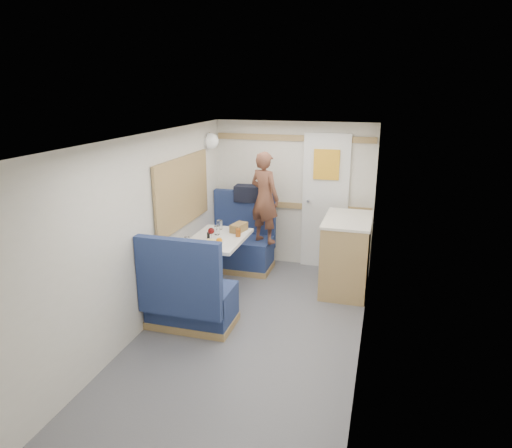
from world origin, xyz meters
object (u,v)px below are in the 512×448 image
(tumbler_left, at_px, (187,241))
(bread_loaf, at_px, (239,227))
(tray, at_px, (210,246))
(wine_glass, at_px, (211,231))
(bench_near, at_px, (189,301))
(person, at_px, (265,198))
(cheese_block, at_px, (211,241))
(salt_grinder, at_px, (209,233))
(dome_light, at_px, (211,141))
(tumbler_mid, at_px, (220,225))
(beer_glass, at_px, (238,233))
(pepper_grinder, at_px, (208,236))
(duffel_bag, at_px, (252,194))
(tumbler_right, at_px, (217,230))
(dinette_table, at_px, (218,249))
(orange_fruit, at_px, (219,241))
(bench_far, at_px, (240,247))
(galley_counter, at_px, (346,254))

(tumbler_left, relative_size, bread_loaf, 0.43)
(tray, distance_m, wine_glass, 0.20)
(bench_near, bearing_deg, person, 77.22)
(cheese_block, relative_size, salt_grinder, 1.09)
(wine_glass, distance_m, tumbler_left, 0.31)
(dome_light, height_order, bread_loaf, dome_light)
(tumbler_mid, xyz_separation_m, beer_glass, (0.32, -0.22, -0.01))
(pepper_grinder, bearing_deg, salt_grinder, 105.77)
(dome_light, distance_m, duffel_bag, 0.92)
(duffel_bag, height_order, tumbler_left, duffel_bag)
(tumbler_left, distance_m, tumbler_right, 0.51)
(dinette_table, distance_m, orange_fruit, 0.34)
(person, xyz_separation_m, beer_glass, (-0.14, -0.67, -0.28))
(dinette_table, height_order, tumbler_right, tumbler_right)
(bench_far, height_order, orange_fruit, bench_far)
(dinette_table, distance_m, pepper_grinder, 0.24)
(orange_fruit, bearing_deg, tumbler_right, 114.46)
(duffel_bag, height_order, wine_glass, duffel_bag)
(cheese_block, relative_size, tumbler_left, 0.99)
(dinette_table, xyz_separation_m, salt_grinder, (-0.10, -0.01, 0.20))
(bench_near, height_order, bread_loaf, bench_near)
(dome_light, relative_size, cheese_block, 1.95)
(bench_near, xyz_separation_m, beer_glass, (0.23, 0.96, 0.47))
(orange_fruit, bearing_deg, wine_glass, 147.02)
(dinette_table, height_order, salt_grinder, salt_grinder)
(pepper_grinder, height_order, bread_loaf, bread_loaf)
(salt_grinder, bearing_deg, duffel_bag, 80.55)
(duffel_bag, bearing_deg, tumbler_mid, -106.09)
(orange_fruit, relative_size, wine_glass, 0.41)
(duffel_bag, distance_m, pepper_grinder, 1.27)
(tray, relative_size, tumbler_right, 3.06)
(dinette_table, height_order, orange_fruit, orange_fruit)
(tumbler_left, bearing_deg, wine_glass, 44.68)
(person, bearing_deg, tumbler_left, 87.37)
(bench_far, distance_m, pepper_grinder, 1.08)
(bench_near, relative_size, tumbler_mid, 9.20)
(beer_glass, bearing_deg, orange_fruit, -107.68)
(dinette_table, height_order, bench_near, bench_near)
(bench_far, height_order, wine_glass, bench_far)
(bench_near, xyz_separation_m, tray, (0.03, 0.54, 0.43))
(pepper_grinder, relative_size, salt_grinder, 0.97)
(tray, distance_m, tumbler_left, 0.26)
(galley_counter, xyz_separation_m, duffel_bag, (-1.38, 0.57, 0.54))
(pepper_grinder, bearing_deg, cheese_block, -55.89)
(dome_light, height_order, tray, dome_light)
(dinette_table, distance_m, galley_counter, 1.57)
(orange_fruit, relative_size, pepper_grinder, 0.76)
(bench_near, relative_size, bread_loaf, 4.36)
(tumbler_left, bearing_deg, bread_loaf, 59.50)
(bench_far, bearing_deg, tumbler_mid, -99.37)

